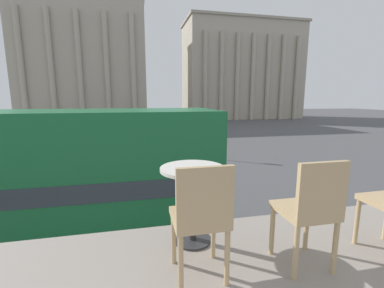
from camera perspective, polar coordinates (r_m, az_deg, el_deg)
The scene contains 11 objects.
double_decker_bus at distance 7.87m, azimuth -34.25°, elevation -7.83°, with size 10.14×2.72×4.24m.
cafe_dining_table at distance 2.42m, azimuth 0.13°, elevation -9.67°, with size 0.60×0.60×0.73m.
cafe_chair_0 at distance 1.93m, azimuth 2.02°, elevation -15.57°, with size 0.40×0.40×0.91m.
cafe_chair_1 at distance 2.24m, azimuth 24.76°, elevation -12.78°, with size 0.40×0.40×0.91m.
plaza_building_left at distance 57.34m, azimuth -22.29°, elevation 16.33°, with size 22.95×16.15×23.06m.
plaza_building_right at distance 63.50m, azimuth 10.92°, elevation 15.52°, with size 26.75×12.90×21.58m.
traffic_light_near at distance 15.01m, azimuth -36.66°, elevation -0.25°, with size 0.42×0.24×3.60m.
traffic_light_mid at distance 19.45m, azimuth 2.98°, elevation 3.85°, with size 0.42×0.24×3.72m.
car_black at distance 27.58m, azimuth 0.64°, elevation 2.06°, with size 4.20×1.93×1.35m.
pedestrian_grey at distance 28.26m, azimuth -30.40°, elevation 1.29°, with size 0.32×0.32×1.59m.
pedestrian_olive at distance 32.73m, azimuth -25.84°, elevation 2.83°, with size 0.32×0.32×1.72m.
Camera 1 is at (1.09, -2.57, 4.53)m, focal length 24.00 mm.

